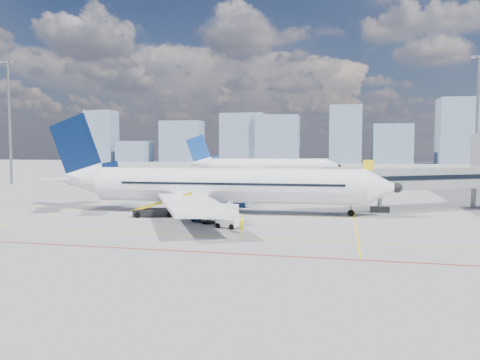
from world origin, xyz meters
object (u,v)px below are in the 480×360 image
(main_aircraft, at_px, (213,186))
(baggage_tug, at_px, (227,221))
(cargo_dolly, at_px, (220,213))
(ramp_worker, at_px, (242,224))
(second_aircraft, at_px, (262,166))
(belt_loader, at_px, (156,211))

(main_aircraft, bearing_deg, baggage_tug, -69.26)
(baggage_tug, height_order, cargo_dolly, cargo_dolly)
(cargo_dolly, bearing_deg, ramp_worker, -31.72)
(main_aircraft, xyz_separation_m, cargo_dolly, (2.95, -7.69, -2.09))
(second_aircraft, xyz_separation_m, belt_loader, (-1.54, -60.48, -2.53))
(baggage_tug, bearing_deg, ramp_worker, -33.71)
(belt_loader, xyz_separation_m, ramp_worker, (11.49, -7.72, 0.16))
(main_aircraft, xyz_separation_m, baggage_tug, (4.14, -9.64, -2.54))
(main_aircraft, bearing_deg, ramp_worker, -65.38)
(main_aircraft, relative_size, baggage_tug, 18.45)
(main_aircraft, relative_size, cargo_dolly, 10.25)
(baggage_tug, relative_size, belt_loader, 0.34)
(baggage_tug, xyz_separation_m, belt_loader, (-9.48, 5.35, 0.01))
(cargo_dolly, height_order, belt_loader, belt_loader)
(belt_loader, bearing_deg, cargo_dolly, -38.58)
(main_aircraft, bearing_deg, cargo_dolly, -71.48)
(baggage_tug, distance_m, belt_loader, 10.88)
(baggage_tug, xyz_separation_m, cargo_dolly, (-1.18, 1.95, 0.45))
(second_aircraft, height_order, ramp_worker, second_aircraft)
(second_aircraft, bearing_deg, baggage_tug, -95.63)
(belt_loader, bearing_deg, main_aircraft, 22.50)
(main_aircraft, distance_m, belt_loader, 7.30)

